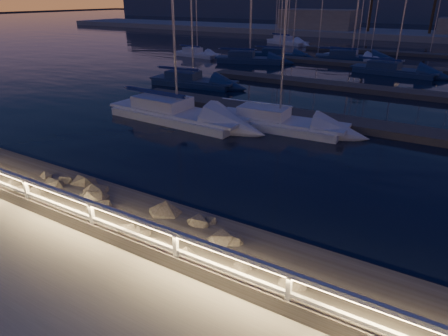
{
  "coord_description": "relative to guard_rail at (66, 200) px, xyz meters",
  "views": [
    {
      "loc": [
        9.33,
        -6.45,
        6.32
      ],
      "look_at": [
        2.96,
        4.0,
        1.02
      ],
      "focal_mm": 32.0,
      "sensor_mm": 36.0,
      "label": 1
    }
  ],
  "objects": [
    {
      "name": "ground",
      "position": [
        0.07,
        0.0,
        -0.77
      ],
      "size": [
        400.0,
        400.0,
        0.0
      ],
      "primitive_type": "plane",
      "color": "#9C998D",
      "rests_on": "ground"
    },
    {
      "name": "harbor_water",
      "position": [
        0.07,
        31.22,
        -1.74
      ],
      "size": [
        400.0,
        440.0,
        0.6
      ],
      "color": "black",
      "rests_on": "ground"
    },
    {
      "name": "guard_rail",
      "position": [
        0.0,
        0.0,
        0.0
      ],
      "size": [
        44.11,
        0.12,
        1.06
      ],
      "color": "silver",
      "rests_on": "ground"
    },
    {
      "name": "riprap",
      "position": [
        2.31,
        1.26,
        -0.94
      ],
      "size": [
        29.03,
        2.96,
        1.45
      ],
      "color": "#605A53",
      "rests_on": "ground"
    },
    {
      "name": "floating_docks",
      "position": [
        0.07,
        32.5,
        -1.17
      ],
      "size": [
        22.0,
        36.0,
        0.4
      ],
      "color": "#554F46",
      "rests_on": "ground"
    },
    {
      "name": "far_shore",
      "position": [
        -0.06,
        74.05,
        -0.48
      ],
      "size": [
        160.0,
        14.0,
        5.2
      ],
      "color": "#9C998D",
      "rests_on": "ground"
    },
    {
      "name": "distant_hills",
      "position": [
        -22.06,
        133.69,
        3.96
      ],
      "size": [
        230.0,
        37.5,
        18.0
      ],
      "color": "#3E4A60",
      "rests_on": "ground"
    },
    {
      "name": "sailboat_b",
      "position": [
        0.59,
        13.66,
        -0.94
      ],
      "size": [
        7.66,
        2.76,
        12.82
      ],
      "rotation": [
        0.0,
        0.0,
        0.06
      ],
      "color": "silver",
      "rests_on": "ground"
    },
    {
      "name": "sailboat_c",
      "position": [
        -5.37,
        12.01,
        -0.91
      ],
      "size": [
        9.27,
        3.19,
        15.5
      ],
      "rotation": [
        0.0,
        0.0,
        -0.04
      ],
      "color": "silver",
      "rests_on": "ground"
    },
    {
      "name": "sailboat_e",
      "position": [
        -12.14,
        34.11,
        -0.91
      ],
      "size": [
        7.89,
        4.35,
        13.04
      ],
      "rotation": [
        0.0,
        0.0,
        0.3
      ],
      "color": "navy",
      "rests_on": "ground"
    },
    {
      "name": "sailboat_f",
      "position": [
        -10.33,
        20.68,
        -0.95
      ],
      "size": [
        7.59,
        2.97,
        12.61
      ],
      "rotation": [
        0.0,
        0.0,
        0.1
      ],
      "color": "navy",
      "rests_on": "ground"
    },
    {
      "name": "sailboat_g",
      "position": [
        2.99,
        35.03,
        -0.95
      ],
      "size": [
        8.15,
        3.21,
        13.47
      ],
      "rotation": [
        0.0,
        0.0,
        -0.11
      ],
      "color": "navy",
      "rests_on": "ground"
    },
    {
      "name": "sailboat_i",
      "position": [
        -19.92,
        35.1,
        -0.97
      ],
      "size": [
        6.31,
        2.53,
        10.52
      ],
      "rotation": [
        0.0,
        0.0,
        -0.11
      ],
      "color": "silver",
      "rests_on": "ground"
    },
    {
      "name": "sailboat_j",
      "position": [
        -11.1,
        39.9,
        -0.98
      ],
      "size": [
        6.81,
        3.05,
        11.23
      ],
      "rotation": [
        0.0,
        0.0,
        0.17
      ],
      "color": "navy",
      "rests_on": "ground"
    },
    {
      "name": "sailboat_k",
      "position": [
        -2.94,
        41.75,
        -0.95
      ],
      "size": [
        8.37,
        4.5,
        13.7
      ],
      "rotation": [
        0.0,
        0.0,
        0.29
      ],
      "color": "navy",
      "rests_on": "ground"
    },
    {
      "name": "sailboat_m",
      "position": [
        -15.93,
        53.65,
        -0.93
      ],
      "size": [
        7.4,
        4.39,
        12.28
      ],
      "rotation": [
        0.0,
        0.0,
        -0.36
      ],
      "color": "silver",
      "rests_on": "ground"
    },
    {
      "name": "sailboat_n",
      "position": [
        -3.0,
        42.52,
        -0.98
      ],
      "size": [
        6.91,
        3.52,
        11.35
      ],
      "rotation": [
        0.0,
        0.0,
        -0.25
      ],
      "color": "silver",
      "rests_on": "ground"
    }
  ]
}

